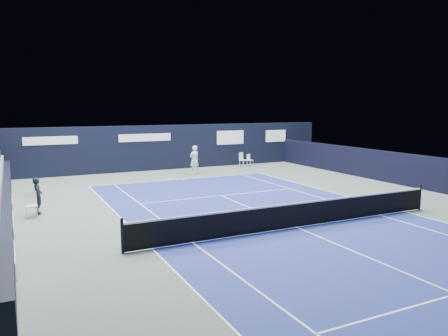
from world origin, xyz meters
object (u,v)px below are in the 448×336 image
object	(u,v)px
line_judge_chair	(31,203)
tennis_player	(194,160)
folding_chair_back_a	(242,159)
folding_chair_back_b	(249,159)
tennis_net	(297,214)

from	to	relation	value
line_judge_chair	tennis_player	bearing A→B (deg)	36.20
folding_chair_back_a	folding_chair_back_b	size ratio (longest dim) A/B	1.25
folding_chair_back_b	line_judge_chair	size ratio (longest dim) A/B	0.83
line_judge_chair	tennis_net	world-z (taller)	tennis_net
tennis_net	line_judge_chair	bearing A→B (deg)	145.35
line_judge_chair	tennis_net	xyz separation A→B (m)	(8.66, -5.99, -0.07)
folding_chair_back_b	tennis_net	distance (m)	17.03
tennis_net	tennis_player	distance (m)	13.50
line_judge_chair	tennis_net	distance (m)	10.53
folding_chair_back_b	tennis_player	distance (m)	5.81
tennis_player	tennis_net	bearing A→B (deg)	-96.19
line_judge_chair	folding_chair_back_b	bearing A→B (deg)	31.78
tennis_player	folding_chair_back_b	bearing A→B (deg)	22.25
folding_chair_back_a	tennis_net	size ratio (longest dim) A/B	0.08
tennis_net	tennis_player	world-z (taller)	tennis_player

